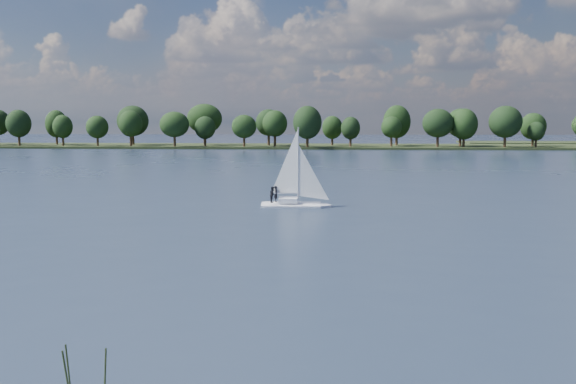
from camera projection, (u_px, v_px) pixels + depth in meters
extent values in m
plane|color=#233342|center=(363.00, 170.00, 124.56)|extent=(700.00, 700.00, 0.00)
cube|color=black|center=(350.00, 147.00, 235.59)|extent=(660.00, 40.00, 1.50)
cube|color=white|center=(293.00, 207.00, 70.52)|extent=(7.07, 2.23, 0.82)
cube|color=white|center=(293.00, 200.00, 70.43)|extent=(2.11, 1.31, 0.51)
cylinder|color=#A9A8AF|center=(293.00, 165.00, 70.01)|extent=(0.12, 0.12, 8.24)
imported|color=black|center=(276.00, 194.00, 70.68)|extent=(0.57, 0.73, 1.78)
imported|color=black|center=(273.00, 195.00, 70.14)|extent=(0.69, 0.88, 1.78)
cylinder|color=#283316|center=(50.00, 380.00, 20.89)|extent=(3.20, 3.20, 2.06)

